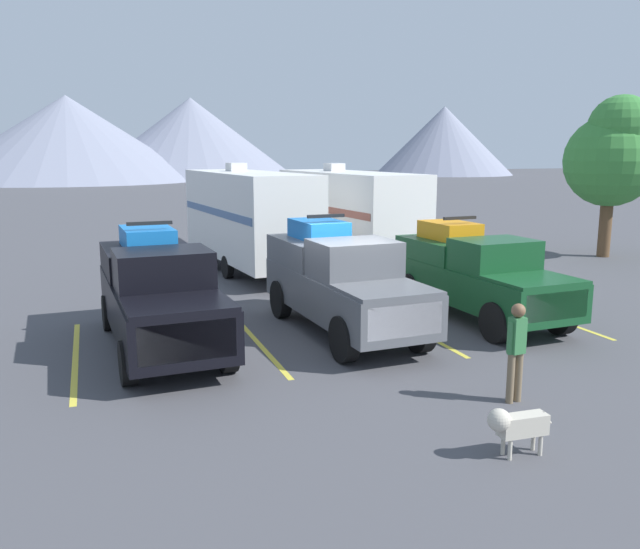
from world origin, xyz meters
TOP-DOWN VIEW (x-y plane):
  - ground_plane at (0.00, 0.00)m, footprint 240.00×240.00m
  - pickup_truck_a at (-3.94, 0.79)m, footprint 2.36×5.98m
  - pickup_truck_b at (0.17, 0.62)m, footprint 2.28×5.78m
  - pickup_truck_c at (3.87, 0.61)m, footprint 2.31×5.46m
  - lot_stripe_a at (-5.70, 0.50)m, footprint 0.12×5.50m
  - lot_stripe_b at (-1.90, 0.50)m, footprint 0.12×5.50m
  - lot_stripe_c at (1.90, 0.50)m, footprint 0.12×5.50m
  - lot_stripe_d at (5.70, 0.50)m, footprint 0.12×5.50m
  - camper_trailer_a at (-0.03, 8.91)m, footprint 3.15×9.21m
  - camper_trailer_b at (3.88, 9.25)m, footprint 3.14×9.11m
  - person_a at (1.33, -4.52)m, footprint 0.38×0.23m
  - dog at (0.10, -6.19)m, footprint 1.01×0.32m
  - tree_a at (14.18, 7.15)m, footprint 3.58×3.58m
  - mountain_ridge at (-12.92, 89.50)m, footprint 153.97×44.27m

SIDE VIEW (x-z plane):
  - ground_plane at x=0.00m, z-range 0.00..0.00m
  - lot_stripe_a at x=-5.70m, z-range 0.00..0.01m
  - lot_stripe_b at x=-1.90m, z-range 0.00..0.01m
  - lot_stripe_c at x=1.90m, z-range 0.00..0.01m
  - lot_stripe_d at x=5.70m, z-range 0.00..0.01m
  - dog at x=0.10m, z-range 0.11..0.84m
  - person_a at x=1.33m, z-range 0.13..1.84m
  - pickup_truck_c at x=3.87m, z-range -0.09..2.42m
  - pickup_truck_a at x=-3.94m, z-range -0.11..2.52m
  - pickup_truck_b at x=0.17m, z-range -0.10..2.58m
  - camper_trailer_b at x=3.88m, z-range 0.10..3.83m
  - camper_trailer_a at x=-0.03m, z-range 0.10..3.87m
  - tree_a at x=14.18m, z-range 0.94..7.26m
  - mountain_ridge at x=-12.92m, z-range -0.56..12.00m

